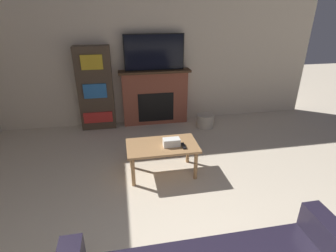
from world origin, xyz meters
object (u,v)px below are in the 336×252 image
fireplace (155,97)px  bookshelf (96,89)px  storage_basket (205,121)px  coffee_table (162,149)px  tv (154,52)px

fireplace → bookshelf: bookshelf is taller
fireplace → storage_basket: (0.91, -0.39, -0.40)m
fireplace → bookshelf: (-1.09, -0.02, 0.23)m
fireplace → bookshelf: 1.11m
bookshelf → fireplace: bearing=1.2°
bookshelf → storage_basket: bearing=-10.5°
fireplace → coffee_table: bearing=-94.9°
tv → coffee_table: tv is taller
storage_basket → tv: bearing=157.7°
bookshelf → storage_basket: bookshelf is taller
coffee_table → storage_basket: coffee_table is taller
coffee_table → tv: bearing=85.0°
fireplace → coffee_table: size_ratio=1.41×
tv → storage_basket: tv is taller
tv → bookshelf: bearing=-179.9°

